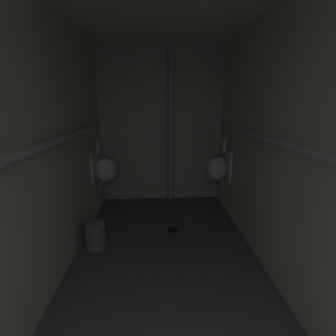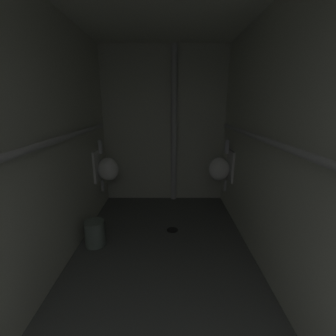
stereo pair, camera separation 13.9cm
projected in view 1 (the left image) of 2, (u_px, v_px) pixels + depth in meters
The scene contains 11 objects.
floor at pixel (167, 285), 2.11m from camera, with size 2.04×3.99×0.08m, color #4C4F4C.
wall_left at pixel (34, 153), 1.73m from camera, with size 0.06×3.99×2.41m, color beige.
wall_right at pixel (292, 150), 1.82m from camera, with size 0.06×3.99×2.41m, color beige.
wall_back at pixel (161, 127), 3.67m from camera, with size 2.04×0.06×2.41m, color beige.
urinal_left_mid at pixel (104, 169), 3.24m from camera, with size 0.32×0.30×0.76m.
urinal_right_mid at pixel (218, 168), 3.33m from camera, with size 0.32×0.30×0.76m.
supply_pipe_left at pixel (45, 146), 1.71m from camera, with size 0.06×3.31×0.06m.
supply_pipe_right at pixel (279, 143), 1.84m from camera, with size 0.06×3.24×0.06m.
standpipe_back_wall at pixel (171, 128), 3.57m from camera, with size 0.09×0.09×2.36m, color #B2B2B2.
floor_drain at pixel (173, 230), 2.95m from camera, with size 0.14×0.14×0.01m, color black.
waste_bin at pixel (96, 235), 2.57m from camera, with size 0.22×0.22×0.29m, color slate.
Camera 1 is at (-0.08, 0.19, 1.56)m, focal length 24.65 mm.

